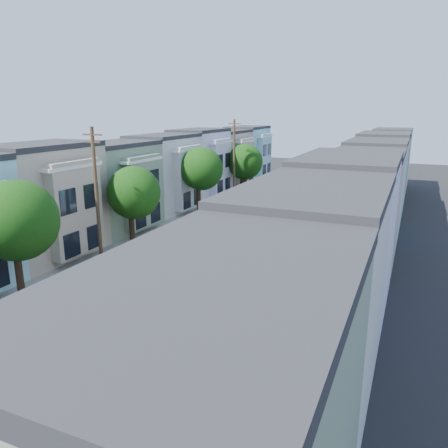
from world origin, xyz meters
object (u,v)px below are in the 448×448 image
(fedex_truck, at_px, (206,251))
(tree_c, at_px, (133,193))
(parked_right_c, at_px, (301,224))
(utility_pole_near, at_px, (97,198))
(motorcycle, at_px, (103,433))
(utility_pole_far, at_px, (234,160))
(lead_sedan, at_px, (259,231))
(tree_far_r, at_px, (345,175))
(tree_e, at_px, (244,162))
(parked_right_d, at_px, (320,205))
(tree_d, at_px, (201,169))
(parked_left_d, at_px, (173,232))
(parked_right_a, at_px, (166,351))
(parked_left_c, at_px, (111,262))
(tree_b, at_px, (16,221))
(parked_right_b, at_px, (228,292))

(fedex_truck, bearing_deg, tree_c, 158.30)
(tree_c, distance_m, parked_right_c, 16.39)
(utility_pole_near, height_order, motorcycle, utility_pole_near)
(utility_pole_far, bearing_deg, fedex_truck, -72.24)
(lead_sedan, bearing_deg, tree_far_r, 77.70)
(tree_e, relative_size, parked_right_d, 1.83)
(lead_sedan, bearing_deg, utility_pole_near, -123.18)
(utility_pole_far, height_order, motorcycle, utility_pole_far)
(tree_d, distance_m, parked_left_d, 9.72)
(tree_far_r, xyz_separation_m, parked_left_d, (-11.80, -20.85, -3.02))
(lead_sedan, xyz_separation_m, parked_right_d, (2.80, 13.45, -0.06))
(tree_far_r, height_order, parked_right_a, tree_far_r)
(tree_c, bearing_deg, tree_e, 90.00)
(tree_e, bearing_deg, parked_left_c, -87.34)
(fedex_truck, xyz_separation_m, lead_sedan, (0.69, 9.55, -0.87))
(tree_far_r, bearing_deg, fedex_truck, -101.44)
(fedex_truck, relative_size, parked_left_c, 1.32)
(tree_b, relative_size, fedex_truck, 1.29)
(parked_right_b, bearing_deg, parked_right_c, 93.18)
(tree_e, xyz_separation_m, parked_right_c, (11.20, -13.86, -3.93))
(tree_e, relative_size, utility_pole_near, 0.69)
(tree_b, height_order, parked_right_b, tree_b)
(tree_e, relative_size, utility_pole_far, 0.69)
(tree_c, distance_m, parked_right_b, 13.62)
(tree_e, height_order, parked_right_c, tree_e)
(parked_left_d, bearing_deg, fedex_truck, -48.29)
(parked_right_a, bearing_deg, motorcycle, -86.23)
(tree_c, bearing_deg, parked_right_c, 45.07)
(motorcycle, bearing_deg, utility_pole_far, 98.65)
(tree_d, bearing_deg, tree_e, 90.00)
(tree_b, bearing_deg, parked_left_c, 77.65)
(tree_b, relative_size, tree_d, 1.00)
(lead_sedan, distance_m, parked_right_c, 4.99)
(tree_b, distance_m, motorcycle, 14.59)
(parked_right_b, height_order, parked_right_d, parked_right_b)
(parked_left_c, bearing_deg, tree_far_r, 64.48)
(tree_e, xyz_separation_m, lead_sedan, (8.40, -17.99, -3.88))
(tree_e, bearing_deg, fedex_truck, -74.37)
(fedex_truck, distance_m, parked_right_b, 5.50)
(tree_far_r, height_order, parked_left_c, tree_far_r)
(tree_far_r, bearing_deg, parked_right_c, -98.43)
(tree_b, xyz_separation_m, parked_right_a, (11.20, -2.39, -4.40))
(utility_pole_far, bearing_deg, tree_b, -90.00)
(lead_sedan, bearing_deg, parked_right_a, -79.42)
(parked_right_d, bearing_deg, lead_sedan, -105.55)
(utility_pole_far, distance_m, parked_left_c, 27.05)
(tree_c, distance_m, lead_sedan, 11.72)
(tree_d, distance_m, utility_pole_near, 16.69)
(parked_right_b, bearing_deg, parked_left_d, 136.34)
(fedex_truck, xyz_separation_m, motorcycle, (3.95, -16.40, -1.17))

